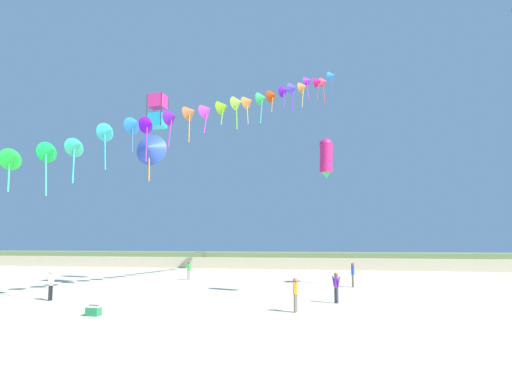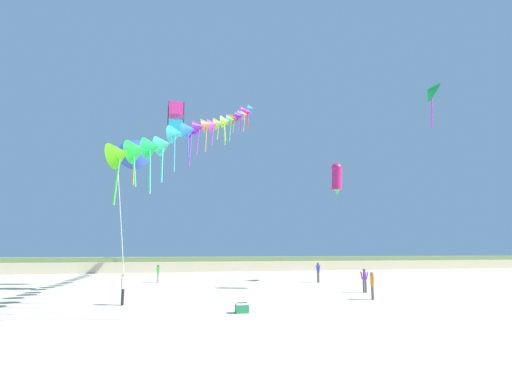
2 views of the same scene
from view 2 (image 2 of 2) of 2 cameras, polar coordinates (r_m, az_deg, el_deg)
ground_plane at (r=18.92m, az=15.96°, el=-16.42°), size 240.00×240.00×0.00m
dune_ridge at (r=59.20m, az=-5.97°, el=-10.16°), size 120.00×8.65×1.96m
person_near_left at (r=28.29m, az=15.24°, el=-11.86°), size 0.47×0.41×1.57m
person_near_right at (r=36.68m, az=8.87°, el=-11.09°), size 0.24×0.61×1.73m
person_mid_center at (r=37.06m, az=-13.81°, el=-11.07°), size 0.35×0.51×1.56m
person_far_left at (r=24.34m, az=16.27°, el=-12.45°), size 0.21×0.54×1.55m
person_far_right at (r=22.12m, az=-18.46°, el=-12.69°), size 0.22×0.57×1.61m
kite_banner_string at (r=35.35m, az=-5.10°, el=9.95°), size 15.17×34.17×22.21m
large_kite_low_lead at (r=42.53m, az=23.69°, el=13.02°), size 2.40×2.68×4.64m
large_kite_mid_trail at (r=34.84m, az=-17.01°, el=5.42°), size 2.71×1.34×4.10m
large_kite_high_solo at (r=30.48m, az=-11.40°, el=10.16°), size 1.15×1.15×2.32m
large_kite_outer_drift at (r=30.58m, az=11.48°, el=2.04°), size 1.13×1.12×2.43m
beach_cooler at (r=18.52m, az=-2.02°, el=-16.25°), size 0.58×0.41×0.46m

